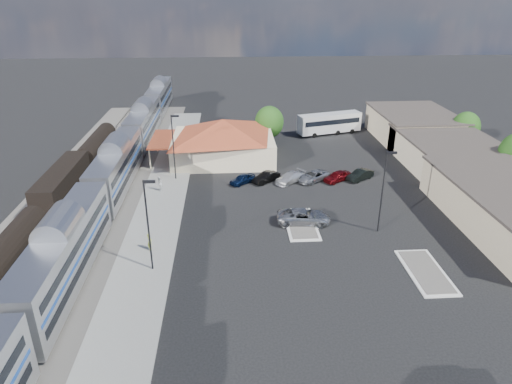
{
  "coord_description": "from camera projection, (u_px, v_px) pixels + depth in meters",
  "views": [
    {
      "loc": [
        -3.74,
        -42.06,
        23.69
      ],
      "look_at": [
        -0.76,
        4.87,
        2.8
      ],
      "focal_mm": 32.0,
      "sensor_mm": 36.0,
      "label": 1
    }
  ],
  "objects": [
    {
      "name": "parked_car_d",
      "position": [
        313.0,
        176.0,
        61.48
      ],
      "size": [
        5.25,
        4.73,
        1.35
      ],
      "primitive_type": "imported",
      "rotation": [
        0.0,
        0.0,
        -0.92
      ],
      "color": "gray",
      "rests_on": "ground"
    },
    {
      "name": "tree_east_c",
      "position": [
        466.0,
        127.0,
        72.35
      ],
      "size": [
        4.41,
        4.41,
        6.21
      ],
      "color": "#382314",
      "rests_on": "ground"
    },
    {
      "name": "traffic_island_south",
      "position": [
        301.0,
        224.0,
        50.2
      ],
      "size": [
        3.3,
        7.5,
        0.21
      ],
      "color": "silver",
      "rests_on": "ground"
    },
    {
      "name": "parked_car_e",
      "position": [
        337.0,
        176.0,
        61.38
      ],
      "size": [
        4.37,
        3.66,
        1.41
      ],
      "primitive_type": "imported",
      "rotation": [
        0.0,
        0.0,
        -0.99
      ],
      "color": "maroon",
      "rests_on": "ground"
    },
    {
      "name": "station_depot",
      "position": [
        223.0,
        139.0,
        68.54
      ],
      "size": [
        18.35,
        12.24,
        6.2
      ],
      "color": "beige",
      "rests_on": "ground"
    },
    {
      "name": "parked_car_a",
      "position": [
        242.0,
        179.0,
        60.67
      ],
      "size": [
        3.86,
        3.52,
        1.27
      ],
      "primitive_type": "imported",
      "rotation": [
        0.0,
        0.0,
        -0.89
      ],
      "color": "#0B1A3B",
      "rests_on": "ground"
    },
    {
      "name": "parked_car_c",
      "position": [
        290.0,
        178.0,
        61.02
      ],
      "size": [
        4.85,
        4.41,
        1.36
      ],
      "primitive_type": "imported",
      "rotation": [
        0.0,
        0.0,
        -0.9
      ],
      "color": "silver",
      "rests_on": "ground"
    },
    {
      "name": "person_a",
      "position": [
        150.0,
        242.0,
        44.69
      ],
      "size": [
        0.51,
        0.7,
        1.79
      ],
      "primitive_type": "imported",
      "rotation": [
        0.0,
        0.0,
        1.7
      ],
      "color": "#CCE146",
      "rests_on": "platform"
    },
    {
      "name": "tree_depot",
      "position": [
        269.0,
        122.0,
        74.09
      ],
      "size": [
        4.71,
        4.71,
        6.63
      ],
      "color": "#382314",
      "rests_on": "ground"
    },
    {
      "name": "parked_car_f",
      "position": [
        360.0,
        175.0,
        61.84
      ],
      "size": [
        4.3,
        3.62,
        1.39
      ],
      "primitive_type": "imported",
      "rotation": [
        0.0,
        0.0,
        -0.96
      ],
      "color": "black",
      "rests_on": "ground"
    },
    {
      "name": "railbed",
      "position": [
        85.0,
        207.0,
        54.24
      ],
      "size": [
        16.0,
        100.0,
        0.12
      ],
      "primitive_type": "cube",
      "color": "#4C4944",
      "rests_on": "ground"
    },
    {
      "name": "lamp_plat_s",
      "position": [
        148.0,
        219.0,
        39.92
      ],
      "size": [
        1.08,
        0.25,
        9.0
      ],
      "color": "black",
      "rests_on": "ground"
    },
    {
      "name": "freight_cars",
      "position": [
        63.0,
        185.0,
        55.49
      ],
      "size": [
        2.8,
        46.0,
        4.0
      ],
      "color": "black",
      "rests_on": "ground"
    },
    {
      "name": "parked_car_b",
      "position": [
        266.0,
        177.0,
        61.11
      ],
      "size": [
        4.1,
        3.69,
        1.35
      ],
      "primitive_type": "imported",
      "rotation": [
        0.0,
        0.0,
        -0.89
      ],
      "color": "black",
      "rests_on": "ground"
    },
    {
      "name": "coach_bus",
      "position": [
        329.0,
        122.0,
        80.99
      ],
      "size": [
        11.77,
        5.59,
        3.7
      ],
      "rotation": [
        0.0,
        0.0,
        1.85
      ],
      "color": "white",
      "rests_on": "ground"
    },
    {
      "name": "passenger_train",
      "position": [
        117.0,
        168.0,
        58.16
      ],
      "size": [
        3.0,
        104.0,
        5.55
      ],
      "color": "silver",
      "rests_on": "ground"
    },
    {
      "name": "person_b",
      "position": [
        159.0,
        184.0,
        57.88
      ],
      "size": [
        0.78,
        0.97,
        1.9
      ],
      "primitive_type": "imported",
      "rotation": [
        0.0,
        0.0,
        -1.5
      ],
      "color": "silver",
      "rests_on": "platform"
    },
    {
      "name": "platform",
      "position": [
        159.0,
        212.0,
        52.93
      ],
      "size": [
        5.5,
        92.0,
        0.18
      ],
      "primitive_type": "cube",
      "color": "gray",
      "rests_on": "ground"
    },
    {
      "name": "ground",
      "position": [
        266.0,
        235.0,
        48.19
      ],
      "size": [
        280.0,
        280.0,
        0.0
      ],
      "primitive_type": "plane",
      "color": "black",
      "rests_on": "ground"
    },
    {
      "name": "lamp_plat_n",
      "position": [
        174.0,
        142.0,
        59.98
      ],
      "size": [
        1.08,
        0.25,
        9.0
      ],
      "color": "black",
      "rests_on": "ground"
    },
    {
      "name": "buildings_east",
      "position": [
        463.0,
        162.0,
        61.92
      ],
      "size": [
        14.4,
        51.4,
        4.8
      ],
      "color": "#C6B28C",
      "rests_on": "ground"
    },
    {
      "name": "lamp_lot",
      "position": [
        384.0,
        185.0,
        46.73
      ],
      "size": [
        1.08,
        0.25,
        9.0
      ],
      "color": "black",
      "rests_on": "ground"
    },
    {
      "name": "traffic_island_north",
      "position": [
        426.0,
        272.0,
        41.66
      ],
      "size": [
        3.3,
        7.5,
        0.21
      ],
      "color": "silver",
      "rests_on": "ground"
    },
    {
      "name": "suv",
      "position": [
        304.0,
        217.0,
        50.22
      ],
      "size": [
        6.14,
        3.28,
        1.64
      ],
      "primitive_type": "imported",
      "rotation": [
        0.0,
        0.0,
        1.47
      ],
      "color": "#96989D",
      "rests_on": "ground"
    }
  ]
}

